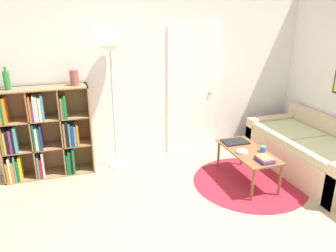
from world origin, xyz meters
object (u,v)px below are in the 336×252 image
at_px(couch, 313,153).
at_px(cup, 263,149).
at_px(vase_on_shelf, 74,78).
at_px(floor_lamp, 111,62).
at_px(bowl, 242,152).
at_px(bottle_middle, 7,80).
at_px(coffee_table, 248,154).
at_px(bookshelf, 41,134).
at_px(laptop, 235,142).

bearing_deg(couch, cup, -174.86).
bearing_deg(vase_on_shelf, cup, -27.08).
bearing_deg(floor_lamp, cup, -32.83).
bearing_deg(bowl, bottle_middle, 158.50).
bearing_deg(cup, coffee_table, 149.45).
bearing_deg(couch, bookshelf, 163.67).
xyz_separation_m(coffee_table, laptop, (-0.02, 0.30, 0.06)).
bearing_deg(laptop, bottle_middle, 165.55).
bearing_deg(vase_on_shelf, bottle_middle, -179.53).
relative_size(floor_lamp, bowl, 12.32).
distance_m(bookshelf, cup, 2.98).
height_order(couch, cup, couch).
distance_m(bookshelf, coffee_table, 2.80).
relative_size(bookshelf, cup, 15.17).
bearing_deg(laptop, cup, -65.02).
xyz_separation_m(bookshelf, coffee_table, (2.59, -1.05, -0.21)).
bearing_deg(vase_on_shelf, bookshelf, 179.69).
xyz_separation_m(coffee_table, vase_on_shelf, (-2.08, 1.05, 0.95)).
bearing_deg(bottle_middle, floor_lamp, -0.51).
bearing_deg(floor_lamp, vase_on_shelf, 177.88).
relative_size(bookshelf, bottle_middle, 4.29).
relative_size(bowl, cup, 1.75).
xyz_separation_m(coffee_table, bowl, (-0.12, -0.05, 0.07)).
bearing_deg(coffee_table, couch, -0.83).
bearing_deg(bottle_middle, bowl, -21.50).
bearing_deg(couch, coffee_table, 179.17).
height_order(bookshelf, laptop, bookshelf).
bearing_deg(bookshelf, vase_on_shelf, -0.31).
relative_size(couch, bottle_middle, 6.52).
distance_m(couch, laptop, 1.15).
bearing_deg(bookshelf, bottle_middle, -178.27).
relative_size(couch, coffee_table, 1.92).
height_order(coffee_table, laptop, laptop).
height_order(couch, laptop, couch).
relative_size(floor_lamp, laptop, 4.97).
relative_size(floor_lamp, cup, 21.58).
bearing_deg(bookshelf, cup, -22.72).
bearing_deg(vase_on_shelf, floor_lamp, -2.12).
distance_m(cup, bottle_middle, 3.39).
height_order(couch, bowl, couch).
relative_size(couch, cup, 23.05).
bearing_deg(floor_lamp, bottle_middle, 179.49).
relative_size(laptop, bottle_middle, 1.23).
height_order(couch, vase_on_shelf, vase_on_shelf).
height_order(bookshelf, floor_lamp, floor_lamp).
bearing_deg(bottle_middle, cup, -20.45).
bearing_deg(coffee_table, vase_on_shelf, 153.20).
xyz_separation_m(laptop, cup, (0.19, -0.40, 0.03)).
distance_m(laptop, cup, 0.44).
bearing_deg(laptop, coffee_table, -85.68).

